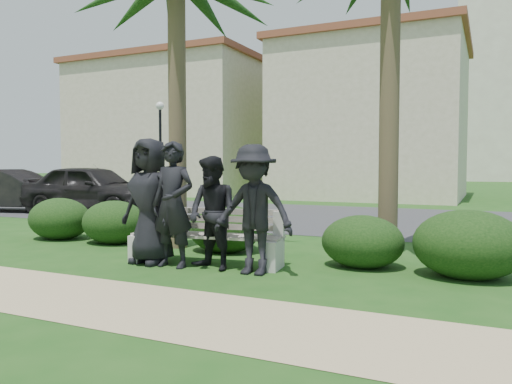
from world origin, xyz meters
TOP-DOWN VIEW (x-y plane):
  - ground at (0.00, 0.00)m, footprint 160.00×160.00m
  - footpath at (0.00, -1.80)m, footprint 30.00×1.60m
  - asphalt_street at (0.00, 8.00)m, footprint 160.00×8.00m
  - stucco_bldg_left at (-12.00, 18.00)m, footprint 10.40×8.40m
  - stucco_bldg_right at (-1.00, 18.00)m, footprint 8.40×8.40m
  - street_lamp at (-9.00, 12.00)m, footprint 0.36×0.36m
  - park_bench at (0.21, 0.45)m, footprint 2.41×0.86m
  - man_a at (-0.62, 0.15)m, footprint 1.01×0.73m
  - man_b at (-0.14, 0.07)m, footprint 0.69×0.46m
  - man_c at (0.48, 0.16)m, footprint 0.94×0.82m
  - man_d at (1.15, 0.13)m, footprint 1.17×0.69m
  - hedge_a at (-3.91, 1.49)m, footprint 1.33×1.10m
  - hedge_b at (-2.49, 1.50)m, footprint 1.31×1.08m
  - hedge_d at (-0.10, 1.57)m, footprint 1.31×1.08m
  - hedge_e at (2.39, 1.27)m, footprint 1.22×1.01m
  - hedge_f at (3.83, 1.16)m, footprint 1.45×1.20m
  - car_a at (-7.05, 5.76)m, footprint 4.61×2.05m
  - car_b at (-10.11, 5.41)m, footprint 4.42×2.47m

SIDE VIEW (x-z plane):
  - ground at x=0.00m, z-range 0.00..0.00m
  - footpath at x=0.00m, z-range -0.01..0.01m
  - asphalt_street at x=0.00m, z-range -0.01..0.01m
  - park_bench at x=0.21m, z-range -0.04..0.78m
  - hedge_e at x=2.39m, z-range 0.00..0.79m
  - hedge_b at x=-2.49m, z-range 0.00..0.85m
  - hedge_d at x=-0.10m, z-range 0.00..0.86m
  - hedge_a at x=-3.91m, z-range 0.00..0.87m
  - hedge_f at x=3.83m, z-range 0.00..0.94m
  - car_b at x=-10.11m, z-range 0.00..1.38m
  - car_a at x=-7.05m, z-range 0.00..1.54m
  - man_c at x=0.48m, z-range 0.00..1.64m
  - man_d at x=1.15m, z-range 0.00..1.79m
  - man_b at x=-0.14m, z-range 0.00..1.86m
  - man_a at x=-0.62m, z-range 0.00..1.92m
  - street_lamp at x=-9.00m, z-range 0.80..5.09m
  - stucco_bldg_left at x=-12.00m, z-range 0.01..7.31m
  - stucco_bldg_right at x=-1.00m, z-range 0.01..7.31m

